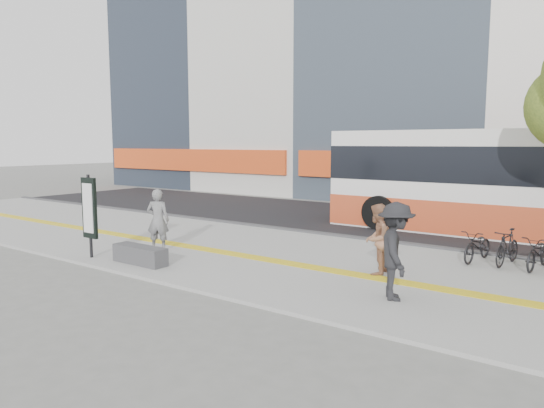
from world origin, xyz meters
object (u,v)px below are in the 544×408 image
Objects in this scene: bus at (531,187)px; pedestrian_tan at (377,239)px; seated_woman at (158,220)px; pedestrian_dark at (396,251)px; bench at (140,255)px; signboard at (89,209)px.

bus is 7.98× the size of pedestrian_tan.
seated_woman reaches higher than pedestrian_tan.
pedestrian_tan is 0.86× the size of pedestrian_dark.
bench is at bearing 69.81° from pedestrian_dark.
bus reaches higher than seated_woman.
bench is 1.94m from signboard.
pedestrian_dark is (6.29, 1.01, 0.72)m from bench.
pedestrian_tan is (-2.08, -7.15, -0.80)m from bus.
pedestrian_tan is (6.03, 1.23, -0.06)m from seated_woman.
pedestrian_tan is at bearing 5.33° from pedestrian_dark.
bench is 0.92× the size of seated_woman.
pedestrian_tan is (6.83, 2.85, -0.47)m from signboard.
signboard is 1.35× the size of pedestrian_tan.
bus is at bearing 48.30° from signboard.
pedestrian_dark is (7.09, -0.31, 0.08)m from seated_woman.
seated_woman reaches higher than bench.
pedestrian_dark is (-1.02, -8.69, -0.66)m from bus.
signboard is at bearing -71.23° from pedestrian_tan.
signboard is 8.01m from pedestrian_dark.
signboard reaches higher than bench.
pedestrian_dark is at bearing 30.75° from pedestrian_tan.
seated_woman is (0.80, 1.62, -0.41)m from signboard.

